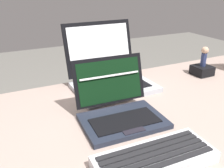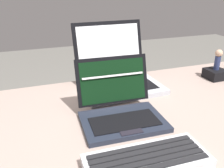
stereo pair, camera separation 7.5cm
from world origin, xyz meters
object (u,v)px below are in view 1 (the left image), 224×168
(laptop_rear, at_px, (109,74))
(figurine, at_px, (204,55))
(figurine_stand, at_px, (202,70))
(external_keyboard, at_px, (155,159))
(laptop_front, at_px, (119,108))

(laptop_rear, bearing_deg, figurine, -8.85)
(figurine_stand, height_order, figurine, figurine)
(external_keyboard, xyz_separation_m, figurine, (0.60, 0.44, 0.09))
(external_keyboard, height_order, figurine, figurine)
(external_keyboard, relative_size, figurine_stand, 3.61)
(laptop_rear, bearing_deg, laptop_front, -108.86)
(external_keyboard, distance_m, figurine_stand, 0.74)
(laptop_front, distance_m, external_keyboard, 0.25)
(laptop_front, relative_size, laptop_rear, 0.81)
(external_keyboard, xyz_separation_m, figurine_stand, (0.60, 0.44, 0.01))
(laptop_front, bearing_deg, figurine, 18.59)
(laptop_front, xyz_separation_m, figurine_stand, (0.58, 0.19, -0.02))
(laptop_front, relative_size, external_keyboard, 0.87)
(figurine, bearing_deg, external_keyboard, -143.90)
(laptop_rear, distance_m, figurine, 0.49)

